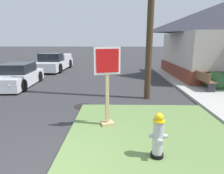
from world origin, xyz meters
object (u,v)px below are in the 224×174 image
(street_bench, at_px, (203,79))
(pickup_truck_white, at_px, (54,63))
(parked_sedan_white, at_px, (17,76))
(stop_sign, at_px, (107,88))
(fire_hydrant, at_px, (158,137))
(manhole_cover, at_px, (83,106))

(street_bench, bearing_deg, pickup_truck_white, 145.19)
(parked_sedan_white, bearing_deg, stop_sign, -44.80)
(fire_hydrant, bearing_deg, manhole_cover, 122.32)
(manhole_cover, xyz_separation_m, pickup_truck_white, (-4.04, 9.32, 0.61))
(parked_sedan_white, relative_size, street_bench, 2.36)
(parked_sedan_white, distance_m, street_bench, 9.97)
(stop_sign, height_order, street_bench, stop_sign)
(manhole_cover, bearing_deg, parked_sedan_white, 141.09)
(parked_sedan_white, distance_m, pickup_truck_white, 5.88)
(street_bench, bearing_deg, parked_sedan_white, 174.99)
(stop_sign, height_order, manhole_cover, stop_sign)
(parked_sedan_white, height_order, street_bench, parked_sedan_white)
(manhole_cover, height_order, parked_sedan_white, parked_sedan_white)
(manhole_cover, bearing_deg, stop_sign, -60.59)
(fire_hydrant, relative_size, stop_sign, 0.44)
(fire_hydrant, distance_m, stop_sign, 2.04)
(manhole_cover, distance_m, parked_sedan_white, 5.52)
(pickup_truck_white, bearing_deg, stop_sign, -65.55)
(pickup_truck_white, bearing_deg, fire_hydrant, -64.06)
(fire_hydrant, height_order, manhole_cover, fire_hydrant)
(parked_sedan_white, bearing_deg, street_bench, -5.01)
(manhole_cover, distance_m, pickup_truck_white, 10.18)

